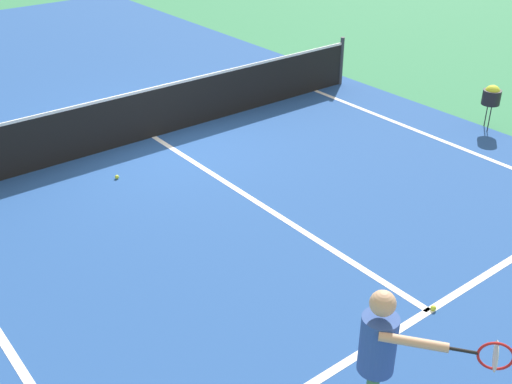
% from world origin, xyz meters
% --- Properties ---
extents(ground_plane, '(60.00, 60.00, 0.00)m').
position_xyz_m(ground_plane, '(0.00, 0.00, 0.00)').
color(ground_plane, '#337F51').
extents(court_surface_inbounds, '(10.62, 24.40, 0.00)m').
position_xyz_m(court_surface_inbounds, '(0.00, 0.00, 0.00)').
color(court_surface_inbounds, '#234C93').
rests_on(court_surface_inbounds, ground_plane).
extents(line_service_near, '(8.22, 0.10, 0.01)m').
position_xyz_m(line_service_near, '(0.00, -6.40, 0.00)').
color(line_service_near, white).
rests_on(line_service_near, ground_plane).
extents(line_center_service, '(0.10, 6.40, 0.01)m').
position_xyz_m(line_center_service, '(0.00, -3.20, 0.00)').
color(line_center_service, white).
rests_on(line_center_service, ground_plane).
extents(net, '(9.83, 0.09, 1.07)m').
position_xyz_m(net, '(0.00, 0.00, 0.49)').
color(net, '#33383D').
rests_on(net, ground_plane).
extents(player_near, '(0.68, 1.10, 1.63)m').
position_xyz_m(player_near, '(-1.85, -7.19, 1.01)').
color(player_near, '#3F7247').
rests_on(player_near, ground_plane).
extents(ball_hopper, '(0.34, 0.34, 0.87)m').
position_xyz_m(ball_hopper, '(5.23, -3.60, 0.68)').
color(ball_hopper, black).
rests_on(ball_hopper, ground_plane).
extents(tennis_ball_near_net, '(0.07, 0.07, 0.07)m').
position_xyz_m(tennis_ball_near_net, '(-1.33, -1.11, 0.03)').
color(tennis_ball_near_net, '#CCE033').
rests_on(tennis_ball_near_net, ground_plane).
extents(tennis_ball_mid_court, '(0.07, 0.07, 0.07)m').
position_xyz_m(tennis_ball_mid_court, '(0.05, -6.42, 0.03)').
color(tennis_ball_mid_court, '#CCE033').
rests_on(tennis_ball_mid_court, ground_plane).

